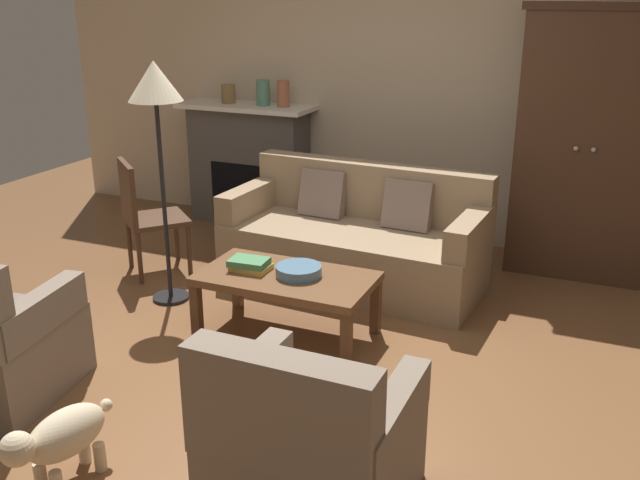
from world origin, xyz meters
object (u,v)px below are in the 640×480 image
(fireplace, at_px, (249,163))
(mantel_vase_jade, at_px, (263,93))
(floor_lamp, at_px, (156,96))
(dog, at_px, (60,438))
(couch, at_px, (356,242))
(mantel_vase_bronze, at_px, (228,94))
(book_stack, at_px, (250,265))
(mantel_vase_terracotta, at_px, (283,94))
(fruit_bowl, at_px, (299,271))
(coffee_table, at_px, (286,283))
(side_chair_wooden, at_px, (144,211))
(armchair_near_right, at_px, (310,450))
(armoire, at_px, (587,143))

(fireplace, bearing_deg, mantel_vase_jade, -5.69)
(floor_lamp, distance_m, dog, 2.36)
(couch, height_order, mantel_vase_bronze, mantel_vase_bronze)
(floor_lamp, bearing_deg, book_stack, -14.43)
(mantel_vase_terracotta, height_order, floor_lamp, floor_lamp)
(fruit_bowl, xyz_separation_m, floor_lamp, (-1.10, 0.16, 1.00))
(fireplace, relative_size, book_stack, 4.91)
(coffee_table, height_order, side_chair_wooden, side_chair_wooden)
(book_stack, relative_size, floor_lamp, 0.15)
(book_stack, height_order, floor_lamp, floor_lamp)
(mantel_vase_terracotta, relative_size, floor_lamp, 0.14)
(fireplace, bearing_deg, fruit_bowl, -54.13)
(floor_lamp, bearing_deg, dog, -68.73)
(fireplace, bearing_deg, mantel_vase_terracotta, -2.70)
(mantel_vase_bronze, height_order, mantel_vase_jade, mantel_vase_jade)
(armchair_near_right, xyz_separation_m, dog, (-1.09, -0.27, -0.07))
(couch, height_order, armchair_near_right, armchair_near_right)
(mantel_vase_jade, xyz_separation_m, dog, (0.90, -3.71, -0.99))
(fruit_bowl, height_order, mantel_vase_terracotta, mantel_vase_terracotta)
(mantel_vase_jade, bearing_deg, armoire, -1.24)
(side_chair_wooden, bearing_deg, fireplace, 86.28)
(fireplace, height_order, mantel_vase_jade, mantel_vase_jade)
(book_stack, relative_size, mantel_vase_terracotta, 1.10)
(fruit_bowl, xyz_separation_m, mantel_vase_jade, (-1.26, 1.97, 0.78))
(coffee_table, distance_m, mantel_vase_jade, 2.48)
(mantel_vase_bronze, bearing_deg, dog, -71.22)
(fireplace, distance_m, dog, 3.89)
(armchair_near_right, relative_size, floor_lamp, 0.52)
(couch, height_order, mantel_vase_jade, mantel_vase_jade)
(armchair_near_right, bearing_deg, armoire, 77.06)
(mantel_vase_jade, xyz_separation_m, side_chair_wooden, (-0.28, -1.47, -0.72))
(mantel_vase_bronze, xyz_separation_m, armchair_near_right, (2.35, -3.44, -0.89))
(dog, bearing_deg, fruit_bowl, 78.34)
(fruit_bowl, distance_m, mantel_vase_jade, 2.47)
(couch, relative_size, armchair_near_right, 2.23)
(couch, relative_size, mantel_vase_terracotta, 8.43)
(couch, bearing_deg, mantel_vase_bronze, 149.26)
(book_stack, bearing_deg, dog, -91.13)
(armoire, distance_m, mantel_vase_jade, 2.78)
(side_chair_wooden, bearing_deg, dog, -62.27)
(armoire, xyz_separation_m, armchair_near_right, (-0.78, -3.38, -0.71))
(book_stack, bearing_deg, armchair_near_right, -53.42)
(floor_lamp, bearing_deg, fireplace, 100.63)
(fireplace, xyz_separation_m, side_chair_wooden, (-0.10, -1.49, -0.06))
(dog, bearing_deg, couch, 82.40)
(armoire, distance_m, mantel_vase_terracotta, 2.58)
(mantel_vase_terracotta, height_order, side_chair_wooden, mantel_vase_terracotta)
(coffee_table, distance_m, mantel_vase_terracotta, 2.39)
(armchair_near_right, bearing_deg, dog, -166.13)
(mantel_vase_bronze, bearing_deg, mantel_vase_jade, 0.00)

